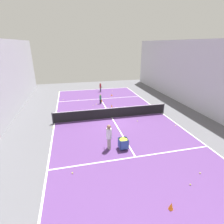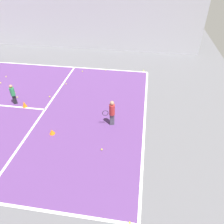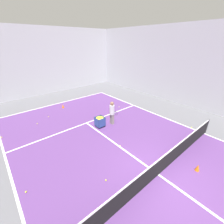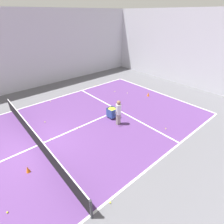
# 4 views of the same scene
# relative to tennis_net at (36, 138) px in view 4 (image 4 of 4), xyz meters

# --- Properties ---
(ground_plane) EXTENTS (34.04, 34.04, 0.00)m
(ground_plane) POSITION_rel_tennis_net_xyz_m (0.00, 0.00, -0.52)
(ground_plane) COLOR #5B5B60
(court_playing_area) EXTENTS (10.35, 22.63, 0.00)m
(court_playing_area) POSITION_rel_tennis_net_xyz_m (0.00, 0.00, -0.52)
(court_playing_area) COLOR #563370
(court_playing_area) RESTS_ON ground
(line_baseline_far) EXTENTS (10.35, 0.10, 0.00)m
(line_baseline_far) POSITION_rel_tennis_net_xyz_m (0.00, 11.31, -0.52)
(line_baseline_far) COLOR white
(line_baseline_far) RESTS_ON ground
(line_sideline_left) EXTENTS (0.10, 22.63, 0.00)m
(line_sideline_left) POSITION_rel_tennis_net_xyz_m (-5.18, 0.00, -0.52)
(line_sideline_left) COLOR white
(line_sideline_left) RESTS_ON ground
(line_sideline_right) EXTENTS (0.10, 22.63, 0.00)m
(line_sideline_right) POSITION_rel_tennis_net_xyz_m (5.18, 0.00, -0.52)
(line_sideline_right) COLOR white
(line_sideline_right) RESTS_ON ground
(line_service_far) EXTENTS (10.35, 0.10, 0.00)m
(line_service_far) POSITION_rel_tennis_net_xyz_m (0.00, 6.22, -0.52)
(line_service_far) COLOR white
(line_service_far) RESTS_ON ground
(line_centre_service) EXTENTS (0.10, 12.45, 0.00)m
(line_centre_service) POSITION_rel_tennis_net_xyz_m (0.00, 0.00, -0.52)
(line_centre_service) COLOR white
(line_centre_service) RESTS_ON ground
(hall_enclosure_far) EXTENTS (17.76, 0.15, 6.92)m
(hall_enclosure_far) POSITION_rel_tennis_net_xyz_m (0.00, 15.10, 2.94)
(hall_enclosure_far) COLOR silver
(hall_enclosure_far) RESTS_ON ground
(tennis_net) EXTENTS (10.65, 0.10, 1.01)m
(tennis_net) POSITION_rel_tennis_net_xyz_m (0.00, 0.00, 0.00)
(tennis_net) COLOR #2D2D33
(tennis_net) RESTS_ON ground
(coach_at_net) EXTENTS (0.36, 0.67, 1.73)m
(coach_at_net) POSITION_rel_tennis_net_xyz_m (1.38, 4.91, 0.47)
(coach_at_net) COLOR gray
(coach_at_net) RESTS_ON ground
(ball_cart) EXTENTS (0.59, 0.57, 0.76)m
(ball_cart) POSITION_rel_tennis_net_xyz_m (0.48, 5.16, 0.01)
(ball_cart) COLOR #2D478C
(ball_cart) RESTS_ON ground
(training_cone_0) EXTENTS (0.21, 0.21, 0.35)m
(training_cone_0) POSITION_rel_tennis_net_xyz_m (-0.15, 9.99, -0.35)
(training_cone_0) COLOR orange
(training_cone_0) RESTS_ON ground
(training_cone_3) EXTENTS (0.20, 0.20, 0.35)m
(training_cone_3) POSITION_rel_tennis_net_xyz_m (1.59, -1.03, -0.35)
(training_cone_3) COLOR orange
(training_cone_3) RESTS_ON ground
(tennis_ball_0) EXTENTS (0.07, 0.07, 0.07)m
(tennis_ball_0) POSITION_rel_tennis_net_xyz_m (3.06, -2.28, -0.49)
(tennis_ball_0) COLOR yellow
(tennis_ball_0) RESTS_ON ground
(tennis_ball_1) EXTENTS (0.07, 0.07, 0.07)m
(tennis_ball_1) POSITION_rel_tennis_net_xyz_m (-2.04, 1.28, -0.49)
(tennis_ball_1) COLOR yellow
(tennis_ball_1) RESTS_ON ground
(tennis_ball_2) EXTENTS (0.07, 0.07, 0.07)m
(tennis_ball_2) POSITION_rel_tennis_net_xyz_m (0.05, 2.63, -0.49)
(tennis_ball_2) COLOR yellow
(tennis_ball_2) RESTS_ON ground
(tennis_ball_5) EXTENTS (0.07, 0.07, 0.07)m
(tennis_ball_5) POSITION_rel_tennis_net_xyz_m (-0.02, 0.82, -0.49)
(tennis_ball_5) COLOR yellow
(tennis_ball_5) RESTS_ON ground
(tennis_ball_10) EXTENTS (0.07, 0.07, 0.07)m
(tennis_ball_10) POSITION_rel_tennis_net_xyz_m (5.29, 0.86, -0.49)
(tennis_ball_10) COLOR yellow
(tennis_ball_10) RESTS_ON ground
(tennis_ball_13) EXTENTS (0.07, 0.07, 0.07)m
(tennis_ball_13) POSITION_rel_tennis_net_xyz_m (-5.25, 7.88, -0.49)
(tennis_ball_13) COLOR yellow
(tennis_ball_13) RESTS_ON ground
(tennis_ball_14) EXTENTS (0.07, 0.07, 0.07)m
(tennis_ball_14) POSITION_rel_tennis_net_xyz_m (-5.06, 8.06, -0.49)
(tennis_ball_14) COLOR yellow
(tennis_ball_14) RESTS_ON ground
(tennis_ball_16) EXTENTS (0.07, 0.07, 0.07)m
(tennis_ball_16) POSITION_rel_tennis_net_xyz_m (-1.81, 9.01, -0.49)
(tennis_ball_16) COLOR yellow
(tennis_ball_16) RESTS_ON ground
(tennis_ball_18) EXTENTS (0.07, 0.07, 0.07)m
(tennis_ball_18) POSITION_rel_tennis_net_xyz_m (-4.84, 2.93, -0.49)
(tennis_ball_18) COLOR yellow
(tennis_ball_18) RESTS_ON ground
(tennis_ball_20) EXTENTS (0.07, 0.07, 0.07)m
(tennis_ball_20) POSITION_rel_tennis_net_xyz_m (-2.84, 8.42, -0.49)
(tennis_ball_20) COLOR yellow
(tennis_ball_20) RESTS_ON ground
(tennis_ball_21) EXTENTS (0.07, 0.07, 0.07)m
(tennis_ball_21) POSITION_rel_tennis_net_xyz_m (3.83, 6.81, -0.49)
(tennis_ball_21) COLOR yellow
(tennis_ball_21) RESTS_ON ground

